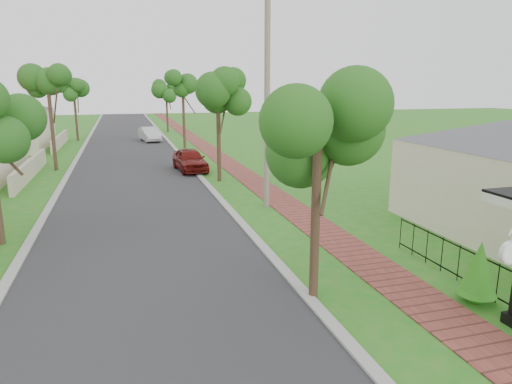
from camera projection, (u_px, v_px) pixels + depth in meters
name	position (u px, v px, depth m)	size (l,w,h in m)	color
ground	(306.00, 333.00, 9.64)	(160.00, 160.00, 0.00)	#23771C
road	(133.00, 172.00, 27.50)	(7.00, 120.00, 0.02)	#28282B
kerb_right	(193.00, 169.00, 28.50)	(0.30, 120.00, 0.10)	#9E9E99
kerb_left	(68.00, 175.00, 26.49)	(0.30, 120.00, 0.10)	#9E9E99
sidewalk	(233.00, 167.00, 29.21)	(1.50, 120.00, 0.03)	brown
picket_fence	(498.00, 282.00, 10.86)	(0.03, 8.02, 1.00)	black
street_trees	(128.00, 93.00, 32.89)	(10.70, 37.65, 5.89)	#382619
parked_car_red	(190.00, 160.00, 27.73)	(1.61, 4.00, 1.36)	maroon
parked_car_white	(150.00, 134.00, 42.48)	(1.37, 3.94, 1.30)	silver
near_tree	(318.00, 140.00, 10.37)	(1.91, 1.91, 4.90)	#382619
utility_pole	(267.00, 98.00, 18.56)	(1.20, 0.24, 9.06)	gray
station_clock	(511.00, 251.00, 8.89)	(1.08, 0.13, 0.66)	white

